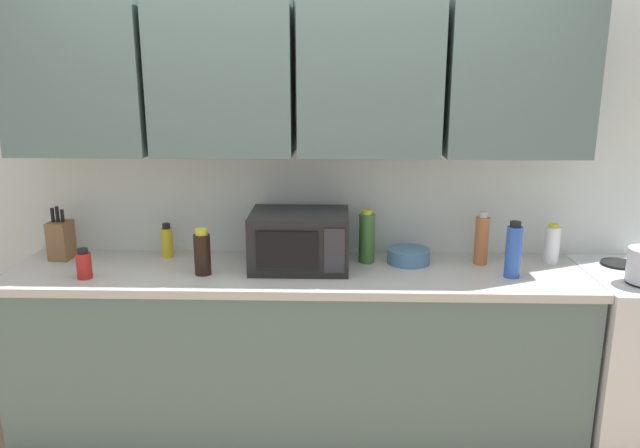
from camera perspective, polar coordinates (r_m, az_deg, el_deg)
The scene contains 12 objects.
wall_back_with_cabinets at distance 3.08m, azimuth -2.15°, elevation 9.19°, with size 3.70×0.38×2.60m.
counter_run at distance 3.17m, azimuth -2.24°, elevation -12.01°, with size 2.83×0.63×0.90m.
microwave at distance 2.99m, azimuth -1.93°, elevation -1.52°, with size 0.48×0.37×0.28m.
knife_block at distance 3.41m, azimuth -23.18°, elevation -1.35°, with size 0.11×0.13×0.28m.
bottle_white_jar at distance 3.29m, azimuth 20.99°, elevation -1.79°, with size 0.07×0.07×0.20m.
bottle_blue_cleaner at distance 2.99m, azimuth 17.73°, elevation -2.42°, with size 0.07×0.07×0.27m.
bottle_soy_dark at distance 2.95m, azimuth -11.01°, elevation -2.69°, with size 0.08×0.08×0.22m.
bottle_green_oil at distance 3.08m, azimuth 4.43°, elevation -1.26°, with size 0.08×0.08×0.27m.
bottle_spice_jar at distance 3.15m, azimuth 14.96°, elevation -1.45°, with size 0.07×0.07×0.27m.
bottle_red_sauce at distance 3.06m, azimuth -21.32°, elevation -3.57°, with size 0.07×0.07×0.15m.
bottle_yellow_mustard at distance 3.27m, azimuth -14.17°, elevation -1.60°, with size 0.06×0.06×0.18m.
bowl_ceramic_small at distance 3.12m, azimuth 8.31°, elevation -2.99°, with size 0.21×0.21×0.07m, color teal.
Camera 1 is at (0.20, -3.13, 1.86)m, focal length 34.03 mm.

